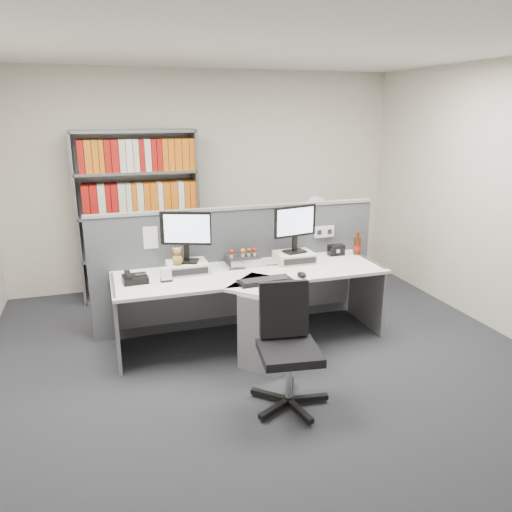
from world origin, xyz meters
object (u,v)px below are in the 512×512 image
object	(u,v)px
mouse	(302,275)
cola_bottle	(357,246)
monitor_right	(295,225)
desktop_pc	(243,260)
desk	(258,305)
desk_calendar	(166,276)
monitor_left	(186,232)
desk_phone	(135,278)
desk_fan	(316,211)
office_chair	(287,343)
filing_cabinet	(314,262)
keyboard	(265,281)
shelving_unit	(139,218)
speaker	(336,250)

from	to	relation	value
mouse	cola_bottle	xyz separation A→B (m)	(0.86, 0.52, 0.07)
monitor_right	desktop_pc	world-z (taller)	monitor_right
monitor_right	mouse	xyz separation A→B (m)	(-0.11, -0.47, -0.36)
desk	desk_calendar	size ratio (longest dim) A/B	20.75
monitor_left	monitor_right	size ratio (longest dim) A/B	1.01
monitor_left	desk_phone	bearing A→B (deg)	-163.85
desk_fan	office_chair	world-z (taller)	desk_fan
desk_phone	filing_cabinet	size ratio (longest dim) A/B	0.33
keyboard	monitor_right	bearing A→B (deg)	46.09
monitor_right	office_chair	bearing A→B (deg)	-113.90
keyboard	office_chair	size ratio (longest dim) A/B	0.54
cola_bottle	desk_phone	bearing A→B (deg)	-175.31
keyboard	filing_cabinet	world-z (taller)	keyboard
filing_cabinet	office_chair	size ratio (longest dim) A/B	0.75
desk_calendar	shelving_unit	size ratio (longest dim) A/B	0.06
office_chair	speaker	bearing A→B (deg)	51.68
desk	desktop_pc	distance (m)	0.56
desk_fan	office_chair	size ratio (longest dim) A/B	0.53
monitor_left	office_chair	xyz separation A→B (m)	(0.53, -1.28, -0.61)
desktop_pc	desk_phone	world-z (taller)	desk_phone
desk	monitor_right	size ratio (longest dim) A/B	5.41
desk	office_chair	distance (m)	0.90
desk_calendar	office_chair	distance (m)	1.34
desktop_pc	desk_calendar	size ratio (longest dim) A/B	2.48
speaker	office_chair	xyz separation A→B (m)	(-1.08, -1.37, -0.28)
desk_calendar	cola_bottle	world-z (taller)	cola_bottle
cola_bottle	shelving_unit	size ratio (longest dim) A/B	0.13
monitor_left	desktop_pc	bearing A→B (deg)	8.62
keyboard	office_chair	world-z (taller)	office_chair
keyboard	desk_fan	xyz separation A→B (m)	(1.17, 1.52, 0.28)
monitor_left	shelving_unit	size ratio (longest dim) A/B	0.24
keyboard	desk_phone	world-z (taller)	desk_phone
speaker	shelving_unit	size ratio (longest dim) A/B	0.08
desk	desk_fan	xyz separation A→B (m)	(1.20, 1.40, 0.56)
mouse	desk_fan	size ratio (longest dim) A/B	0.25
mouse	office_chair	distance (m)	0.96
office_chair	desktop_pc	bearing A→B (deg)	88.24
keyboard	desk_fan	distance (m)	1.94
desk_phone	shelving_unit	bearing A→B (deg)	83.31
shelving_unit	desk_phone	bearing A→B (deg)	-96.69
monitor_right	desk_phone	xyz separation A→B (m)	(-1.60, -0.15, -0.35)
desk_calendar	filing_cabinet	size ratio (longest dim) A/B	0.18
mouse	desk_fan	bearing A→B (deg)	61.71
monitor_right	shelving_unit	world-z (taller)	shelving_unit
desk	cola_bottle	size ratio (longest dim) A/B	10.19
desk	desk_calendar	xyz separation A→B (m)	(-0.82, 0.17, 0.32)
desk_phone	cola_bottle	xyz separation A→B (m)	(2.35, 0.19, 0.06)
shelving_unit	monitor_right	bearing A→B (deg)	-45.99
desk	desk_phone	size ratio (longest dim) A/B	11.24
desktop_pc	desk_fan	distance (m)	1.54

